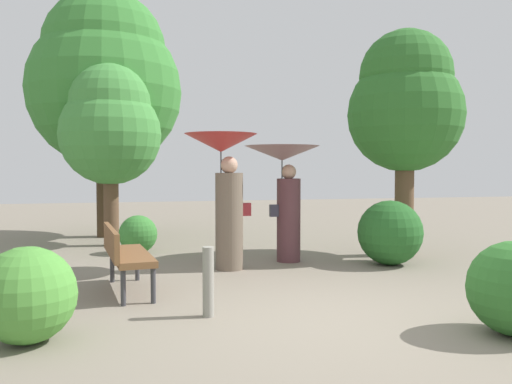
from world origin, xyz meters
The scene contains 11 objects.
ground_plane centered at (0.00, 0.00, 0.00)m, with size 40.00×40.00×0.00m, color gray.
person_left centered at (-0.62, 2.94, 1.43)m, with size 1.12×1.12×2.10m.
person_right centered at (0.48, 3.38, 1.41)m, with size 1.25×1.25×1.94m.
park_bench centered at (-2.13, 1.77, 0.51)m, with size 0.66×1.55×0.83m.
tree_near_left centered at (-2.54, 7.44, 3.60)m, with size 3.45×3.45×5.59m.
tree_near_right centered at (2.77, 3.50, 2.74)m, with size 2.06×2.06×4.04m.
tree_mid_left centered at (-2.40, 5.98, 2.44)m, with size 2.04×2.04×3.67m.
bush_path_left centered at (2.05, 2.68, 0.53)m, with size 1.05×1.05×1.05m, color #235B23.
bush_path_right centered at (-2.96, -0.02, 0.44)m, with size 0.87×0.87×0.87m, color #4C9338.
bush_behind_bench centered at (-1.90, 4.86, 0.35)m, with size 0.70×0.70×0.70m, color #387F33.
path_marker_post centered at (-1.26, 0.43, 0.37)m, with size 0.12×0.12×0.74m, color gray.
Camera 1 is at (-2.09, -5.01, 1.57)m, focal length 36.80 mm.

